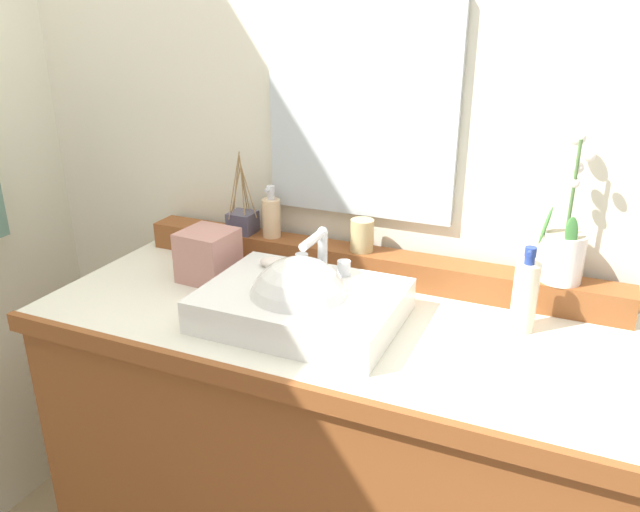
{
  "coord_description": "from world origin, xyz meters",
  "views": [
    {
      "loc": [
        0.5,
        -1.2,
        1.55
      ],
      "look_at": [
        -0.02,
        -0.02,
        1.03
      ],
      "focal_mm": 34.9,
      "sensor_mm": 36.0,
      "label": 1
    }
  ],
  "objects_px": {
    "soap_dispenser": "(271,216)",
    "potted_plant": "(564,247)",
    "tissue_box": "(208,255)",
    "lotion_bottle": "(525,295)",
    "reed_diffuser": "(243,221)",
    "soap_bar": "(273,263)",
    "sink_basin": "(301,306)",
    "tumbler_cup": "(362,235)"
  },
  "relations": [
    {
      "from": "sink_basin",
      "to": "soap_dispenser",
      "type": "height_order",
      "value": "soap_dispenser"
    },
    {
      "from": "sink_basin",
      "to": "tumbler_cup",
      "type": "xyz_separation_m",
      "value": [
        0.04,
        0.3,
        0.08
      ]
    },
    {
      "from": "soap_bar",
      "to": "soap_dispenser",
      "type": "height_order",
      "value": "soap_dispenser"
    },
    {
      "from": "sink_basin",
      "to": "lotion_bottle",
      "type": "distance_m",
      "value": 0.49
    },
    {
      "from": "reed_diffuser",
      "to": "lotion_bottle",
      "type": "relative_size",
      "value": 1.18
    },
    {
      "from": "tumbler_cup",
      "to": "reed_diffuser",
      "type": "height_order",
      "value": "reed_diffuser"
    },
    {
      "from": "sink_basin",
      "to": "soap_bar",
      "type": "relative_size",
      "value": 6.25
    },
    {
      "from": "sink_basin",
      "to": "soap_dispenser",
      "type": "relative_size",
      "value": 3.02
    },
    {
      "from": "tumbler_cup",
      "to": "sink_basin",
      "type": "bearing_deg",
      "value": -97.23
    },
    {
      "from": "potted_plant",
      "to": "reed_diffuser",
      "type": "distance_m",
      "value": 0.85
    },
    {
      "from": "tumbler_cup",
      "to": "lotion_bottle",
      "type": "bearing_deg",
      "value": -17.15
    },
    {
      "from": "lotion_bottle",
      "to": "tissue_box",
      "type": "xyz_separation_m",
      "value": [
        -0.79,
        -0.04,
        -0.02
      ]
    },
    {
      "from": "soap_dispenser",
      "to": "reed_diffuser",
      "type": "bearing_deg",
      "value": -178.43
    },
    {
      "from": "tissue_box",
      "to": "sink_basin",
      "type": "bearing_deg",
      "value": -20.96
    },
    {
      "from": "lotion_bottle",
      "to": "sink_basin",
      "type": "bearing_deg",
      "value": -160.54
    },
    {
      "from": "soap_bar",
      "to": "reed_diffuser",
      "type": "bearing_deg",
      "value": 135.38
    },
    {
      "from": "potted_plant",
      "to": "reed_diffuser",
      "type": "bearing_deg",
      "value": -179.7
    },
    {
      "from": "soap_bar",
      "to": "soap_dispenser",
      "type": "distance_m",
      "value": 0.23
    },
    {
      "from": "potted_plant",
      "to": "lotion_bottle",
      "type": "relative_size",
      "value": 1.77
    },
    {
      "from": "soap_bar",
      "to": "tissue_box",
      "type": "height_order",
      "value": "tissue_box"
    },
    {
      "from": "potted_plant",
      "to": "soap_dispenser",
      "type": "xyz_separation_m",
      "value": [
        -0.75,
        -0.0,
        -0.02
      ]
    },
    {
      "from": "tumbler_cup",
      "to": "potted_plant",
      "type": "bearing_deg",
      "value": 0.59
    },
    {
      "from": "soap_dispenser",
      "to": "potted_plant",
      "type": "bearing_deg",
      "value": 0.14
    },
    {
      "from": "reed_diffuser",
      "to": "lotion_bottle",
      "type": "bearing_deg",
      "value": -9.57
    },
    {
      "from": "lotion_bottle",
      "to": "soap_dispenser",
      "type": "bearing_deg",
      "value": 169.01
    },
    {
      "from": "potted_plant",
      "to": "tissue_box",
      "type": "relative_size",
      "value": 2.61
    },
    {
      "from": "tumbler_cup",
      "to": "lotion_bottle",
      "type": "relative_size",
      "value": 0.43
    },
    {
      "from": "soap_bar",
      "to": "lotion_bottle",
      "type": "xyz_separation_m",
      "value": [
        0.58,
        0.06,
        -0.01
      ]
    },
    {
      "from": "sink_basin",
      "to": "potted_plant",
      "type": "xyz_separation_m",
      "value": [
        0.53,
        0.3,
        0.12
      ]
    },
    {
      "from": "soap_bar",
      "to": "soap_dispenser",
      "type": "relative_size",
      "value": 0.48
    },
    {
      "from": "soap_dispenser",
      "to": "reed_diffuser",
      "type": "distance_m",
      "value": 0.09
    },
    {
      "from": "reed_diffuser",
      "to": "potted_plant",
      "type": "bearing_deg",
      "value": 0.3
    },
    {
      "from": "potted_plant",
      "to": "tumbler_cup",
      "type": "relative_size",
      "value": 4.08
    },
    {
      "from": "soap_bar",
      "to": "tissue_box",
      "type": "distance_m",
      "value": 0.21
    },
    {
      "from": "tissue_box",
      "to": "soap_bar",
      "type": "bearing_deg",
      "value": -7.13
    },
    {
      "from": "soap_dispenser",
      "to": "reed_diffuser",
      "type": "relative_size",
      "value": 0.62
    },
    {
      "from": "sink_basin",
      "to": "lotion_bottle",
      "type": "height_order",
      "value": "lotion_bottle"
    },
    {
      "from": "tissue_box",
      "to": "soap_dispenser",
      "type": "bearing_deg",
      "value": 61.11
    },
    {
      "from": "sink_basin",
      "to": "lotion_bottle",
      "type": "xyz_separation_m",
      "value": [
        0.46,
        0.16,
        0.04
      ]
    },
    {
      "from": "tumbler_cup",
      "to": "tissue_box",
      "type": "relative_size",
      "value": 0.64
    },
    {
      "from": "soap_bar",
      "to": "potted_plant",
      "type": "relative_size",
      "value": 0.2
    },
    {
      "from": "soap_dispenser",
      "to": "tissue_box",
      "type": "distance_m",
      "value": 0.21
    }
  ]
}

